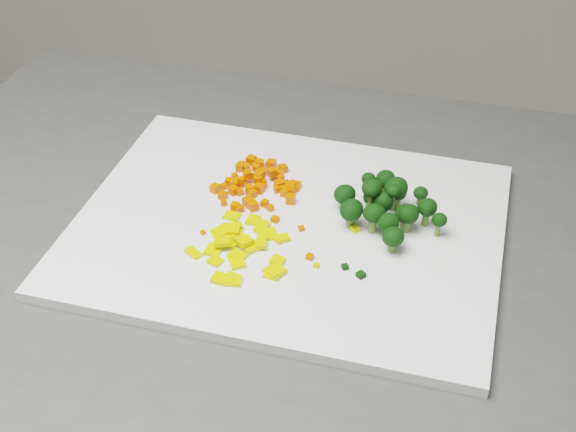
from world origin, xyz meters
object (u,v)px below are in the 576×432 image
(cutting_board, at_px, (288,228))
(broccoli_pile, at_px, (393,199))
(pepper_pile, at_px, (242,240))
(carrot_pile, at_px, (258,177))

(cutting_board, relative_size, broccoli_pile, 3.75)
(pepper_pile, bearing_deg, cutting_board, 55.96)
(carrot_pile, xyz_separation_m, pepper_pile, (0.02, -0.11, -0.01))
(broccoli_pile, bearing_deg, cutting_board, -160.61)
(carrot_pile, bearing_deg, pepper_pile, -80.91)
(pepper_pile, bearing_deg, carrot_pile, 99.09)
(carrot_pile, bearing_deg, broccoli_pile, -6.40)
(carrot_pile, bearing_deg, cutting_board, -46.77)
(pepper_pile, xyz_separation_m, broccoli_pile, (0.14, 0.09, 0.02))
(carrot_pile, distance_m, pepper_pile, 0.11)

